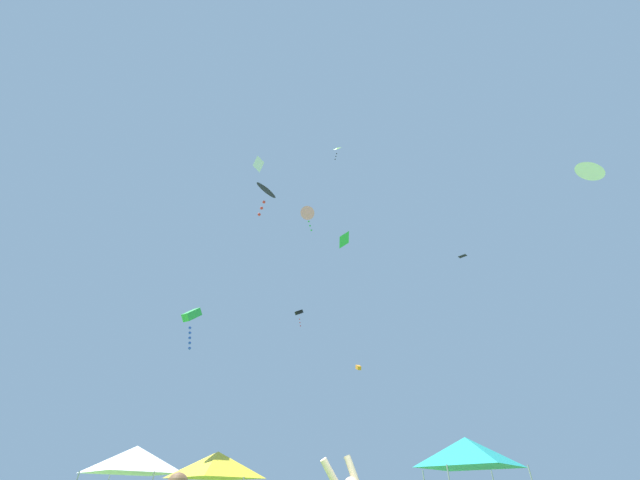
# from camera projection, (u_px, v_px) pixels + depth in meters

# --- Properties ---
(canopy_tent_yellow) EXTENTS (2.95, 2.95, 3.16)m
(canopy_tent_yellow) POSITION_uv_depth(u_px,v_px,m) (216.00, 465.00, 14.96)
(canopy_tent_yellow) COLOR #9E9EA3
(canopy_tent_yellow) RESTS_ON ground
(canopy_tent_white) EXTENTS (3.26, 3.26, 3.49)m
(canopy_tent_white) POSITION_uv_depth(u_px,v_px,m) (134.00, 459.00, 16.05)
(canopy_tent_white) COLOR #9E9EA3
(canopy_tent_white) RESTS_ON ground
(canopy_tent_teal) EXTENTS (3.43, 3.43, 3.68)m
(canopy_tent_teal) POSITION_uv_depth(u_px,v_px,m) (468.00, 452.00, 15.08)
(canopy_tent_teal) COLOR #9E9EA3
(canopy_tent_teal) RESTS_ON ground
(kite_green_box) EXTENTS (0.85, 1.10, 2.33)m
(kite_green_box) POSITION_uv_depth(u_px,v_px,m) (192.00, 316.00, 18.48)
(kite_green_box) COLOR green
(kite_green_diamond) EXTENTS (1.22, 1.22, 0.99)m
(kite_green_diamond) POSITION_uv_depth(u_px,v_px,m) (343.00, 240.00, 30.46)
(kite_green_diamond) COLOR green
(kite_pink_delta) EXTENTS (1.71, 1.55, 2.90)m
(kite_pink_delta) POSITION_uv_depth(u_px,v_px,m) (308.00, 213.00, 36.30)
(kite_pink_delta) COLOR pink
(kite_orange_box) EXTENTS (0.38, 0.81, 0.58)m
(kite_orange_box) POSITION_uv_depth(u_px,v_px,m) (358.00, 367.00, 29.56)
(kite_orange_box) COLOR orange
(kite_black_delta) EXTENTS (1.21, 1.28, 2.03)m
(kite_black_delta) POSITION_uv_depth(u_px,v_px,m) (267.00, 190.00, 15.18)
(kite_black_delta) COLOR black
(kite_black_diamond) EXTENTS (1.12, 0.90, 0.36)m
(kite_black_diamond) POSITION_uv_depth(u_px,v_px,m) (462.00, 256.00, 41.07)
(kite_black_diamond) COLOR black
(kite_lime_diamond) EXTENTS (0.74, 0.73, 1.71)m
(kite_lime_diamond) POSITION_uv_depth(u_px,v_px,m) (337.00, 149.00, 32.27)
(kite_lime_diamond) COLOR #75D138
(kite_white_delta) EXTENTS (1.80, 1.91, 1.12)m
(kite_white_delta) POSITION_uv_depth(u_px,v_px,m) (590.00, 170.00, 20.41)
(kite_white_delta) COLOR white
(kite_black_box) EXTENTS (0.74, 0.68, 1.56)m
(kite_black_box) POSITION_uv_depth(u_px,v_px,m) (299.00, 313.00, 29.45)
(kite_black_box) COLOR black
(kite_white_diamond) EXTENTS (1.04, 0.93, 1.15)m
(kite_white_diamond) POSITION_uv_depth(u_px,v_px,m) (259.00, 165.00, 34.22)
(kite_white_diamond) COLOR white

